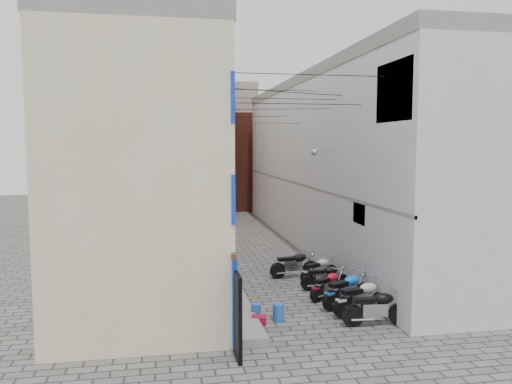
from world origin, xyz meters
TOP-DOWN VIEW (x-y plane):
  - ground at (0.00, 0.00)m, footprint 90.00×90.00m
  - plinth at (-2.05, 13.00)m, footprint 0.90×26.00m
  - building_left at (-4.98, 12.95)m, footprint 5.10×27.00m
  - building_right at (5.00, 13.00)m, footprint 5.94×26.00m
  - building_far_brick_left at (-2.00, 28.00)m, footprint 6.00×6.00m
  - building_far_brick_right at (3.00, 30.00)m, footprint 5.00×6.00m
  - building_far_concrete at (0.00, 34.00)m, footprint 8.00×5.00m
  - far_shopfront at (0.00, 25.20)m, footprint 2.00×0.30m
  - overhead_wires at (0.00, 7.64)m, footprint 5.80×13.02m
  - motorcycle_a at (1.89, 1.01)m, footprint 2.14×0.82m
  - motorcycle_b at (1.85, 2.00)m, footprint 2.25×1.21m
  - motorcycle_c at (1.67, 2.88)m, footprint 2.24×1.61m
  - motorcycle_d at (1.36, 3.82)m, footprint 1.88×1.47m
  - motorcycle_e at (1.55, 4.82)m, footprint 1.88×0.62m
  - motorcycle_f at (1.68, 6.00)m, footprint 1.93×1.34m
  - motorcycle_g at (0.87, 6.77)m, footprint 2.09×0.78m
  - person_a at (-2.18, 4.86)m, footprint 0.56×0.70m
  - person_b at (-1.93, 6.44)m, footprint 0.87×0.93m
  - water_jug_near at (-0.91, 1.90)m, footprint 0.46×0.46m
  - water_jug_far at (-1.55, 2.22)m, footprint 0.37×0.37m
  - red_crate at (-1.55, 1.72)m, footprint 0.50×0.42m

SIDE VIEW (x-z plane):
  - ground at x=0.00m, z-range 0.00..0.00m
  - plinth at x=-2.05m, z-range 0.00..0.25m
  - red_crate at x=-1.55m, z-range 0.00..0.27m
  - water_jug_far at x=-1.55m, z-range 0.00..0.48m
  - water_jug_near at x=-0.91m, z-range 0.00..0.54m
  - motorcycle_d at x=1.36m, z-range 0.00..1.07m
  - motorcycle_f at x=1.68m, z-range 0.00..1.08m
  - motorcycle_e at x=1.55m, z-range 0.00..1.09m
  - motorcycle_g at x=0.87m, z-range 0.00..1.19m
  - motorcycle_a at x=1.89m, z-range 0.00..1.22m
  - motorcycle_b at x=1.85m, z-range 0.00..1.24m
  - motorcycle_c at x=1.67m, z-range 0.00..1.26m
  - person_b at x=-1.93m, z-range 0.25..1.76m
  - person_a at x=-2.18m, z-range 0.25..1.90m
  - far_shopfront at x=0.00m, z-range 0.00..2.40m
  - building_far_brick_right at x=3.00m, z-range 0.00..8.00m
  - building_left at x=-4.98m, z-range 0.00..9.00m
  - building_right at x=5.00m, z-range 0.01..9.01m
  - building_far_brick_left at x=-2.00m, z-range 0.00..10.00m
  - building_far_concrete at x=0.00m, z-range 0.00..11.00m
  - overhead_wires at x=0.00m, z-range 6.46..7.79m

